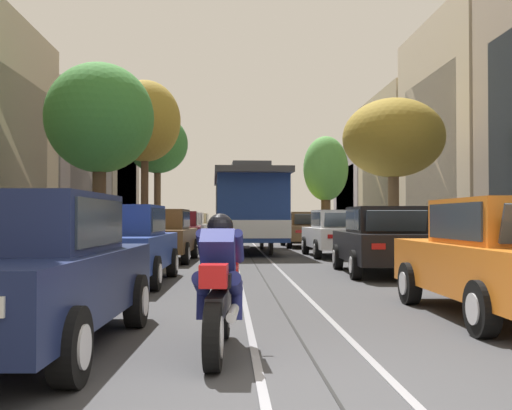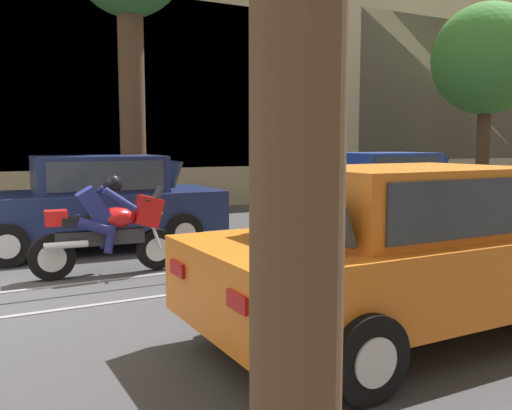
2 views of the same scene
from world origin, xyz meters
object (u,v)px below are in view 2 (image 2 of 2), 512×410
Objects in this scene: street_tree_kerb_left_second at (487,60)px; motorcycle_with_rider at (105,228)px; parked_car_navy_near_left at (93,202)px; parked_car_orange_near_right at (414,250)px; parked_car_blue_second_left at (381,187)px.

motorcycle_with_rider is at bearing -73.12° from street_tree_kerb_left_second.
street_tree_kerb_left_second reaches higher than parked_car_navy_near_left.
parked_car_navy_near_left is 0.77× the size of street_tree_kerb_left_second.
parked_car_navy_near_left is 12.03m from street_tree_kerb_left_second.
parked_car_navy_near_left and parked_car_orange_near_right have the same top height.
parked_car_navy_near_left is at bearing -163.35° from parked_car_orange_near_right.
parked_car_blue_second_left is 2.21× the size of motorcycle_with_rider.
parked_car_blue_second_left is at bearing 107.36° from motorcycle_with_rider.
parked_car_blue_second_left is 7.46m from parked_car_orange_near_right.
parked_car_navy_near_left is 5.97m from parked_car_orange_near_right.
parked_car_blue_second_left reaches higher than motorcycle_with_rider.
street_tree_kerb_left_second is at bearing 106.25° from parked_car_blue_second_left.
parked_car_blue_second_left is 6.95m from motorcycle_with_rider.
motorcycle_with_rider is (1.96, -0.26, -0.15)m from parked_car_navy_near_left.
parked_car_navy_near_left reaches higher than motorcycle_with_rider.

